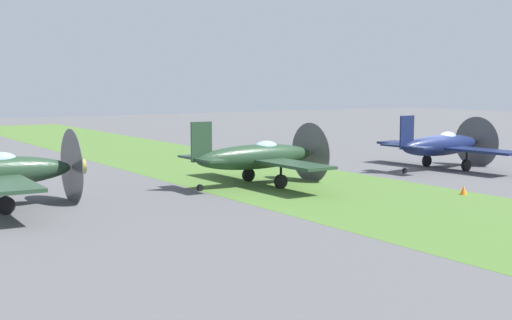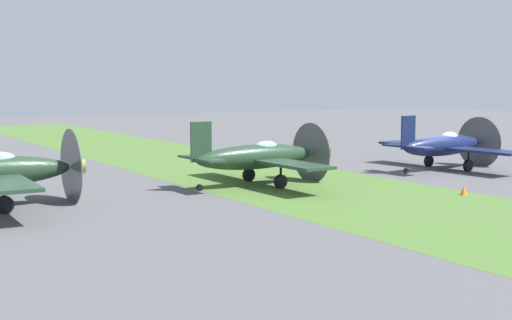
{
  "view_description": "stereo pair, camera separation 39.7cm",
  "coord_description": "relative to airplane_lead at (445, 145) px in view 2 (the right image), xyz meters",
  "views": [
    {
      "loc": [
        29.46,
        -32.07,
        5.31
      ],
      "look_at": [
        -0.1,
        -12.79,
        1.34
      ],
      "focal_mm": 47.89,
      "sensor_mm": 36.0,
      "label": 1
    },
    {
      "loc": [
        29.67,
        -31.74,
        5.31
      ],
      "look_at": [
        -0.1,
        -12.79,
        1.34
      ],
      "focal_mm": 47.89,
      "sensor_mm": 36.0,
      "label": 2
    }
  ],
  "objects": [
    {
      "name": "ground_plane",
      "position": [
        -0.48,
        -0.72,
        -1.5
      ],
      "size": [
        160.0,
        160.0,
        0.0
      ],
      "primitive_type": "plane",
      "color": "#515154"
    },
    {
      "name": "runway_marker_cone",
      "position": [
        7.36,
        -6.77,
        -1.28
      ],
      "size": [
        0.36,
        0.36,
        0.44
      ],
      "primitive_type": "cone",
      "color": "orange",
      "rests_on": "ground"
    },
    {
      "name": "airplane_lead",
      "position": [
        0.0,
        0.0,
        0.0
      ],
      "size": [
        10.06,
        7.95,
        3.58
      ],
      "rotation": [
        0.0,
        0.0,
        0.06
      ],
      "color": "#141E47",
      "rests_on": "ground"
    },
    {
      "name": "airplane_wingman",
      "position": [
        -0.58,
        -13.34,
        0.01
      ],
      "size": [
        10.02,
        7.98,
        3.6
      ],
      "rotation": [
        0.0,
        0.0,
        0.01
      ],
      "color": "#233D28",
      "rests_on": "ground"
    },
    {
      "name": "supply_crate",
      "position": [
        -10.09,
        -1.55,
        -1.18
      ],
      "size": [
        1.19,
        1.19,
        0.64
      ],
      "primitive_type": "cube",
      "rotation": [
        0.0,
        0.0,
        1.14
      ],
      "color": "olive",
      "rests_on": "ground"
    },
    {
      "name": "grass_verge",
      "position": [
        -0.48,
        -11.32,
        -1.5
      ],
      "size": [
        120.0,
        11.0,
        0.01
      ],
      "primitive_type": "cube",
      "color": "#476B2D",
      "rests_on": "ground"
    }
  ]
}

